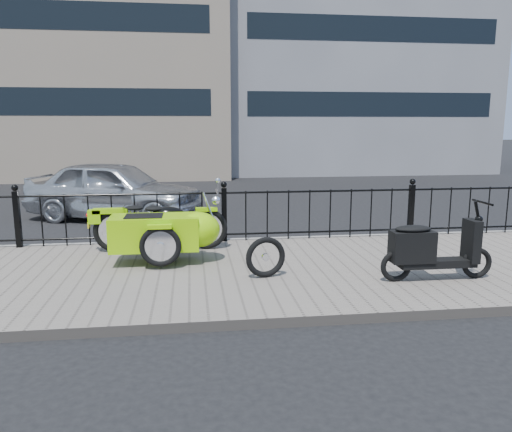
{
  "coord_description": "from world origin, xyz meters",
  "views": [
    {
      "loc": [
        -0.57,
        -7.43,
        2.18
      ],
      "look_at": [
        0.39,
        -0.1,
        0.82
      ],
      "focal_mm": 35.0,
      "sensor_mm": 36.0,
      "label": 1
    }
  ],
  "objects": [
    {
      "name": "ground",
      "position": [
        0.0,
        0.0,
        0.0
      ],
      "size": [
        120.0,
        120.0,
        0.0
      ],
      "primitive_type": "plane",
      "color": "black",
      "rests_on": "ground"
    },
    {
      "name": "sedan_car",
      "position": [
        -2.33,
        4.34,
        0.69
      ],
      "size": [
        4.36,
        2.93,
        1.38
      ],
      "primitive_type": "imported",
      "rotation": [
        0.0,
        0.0,
        1.22
      ],
      "color": "#B8BBC0",
      "rests_on": "ground"
    },
    {
      "name": "spare_tire",
      "position": [
        0.41,
        -0.94,
        0.4
      ],
      "size": [
        0.57,
        0.19,
        0.57
      ],
      "primitive_type": "torus",
      "rotation": [
        1.57,
        0.0,
        0.19
      ],
      "color": "black",
      "rests_on": "sidewalk"
    },
    {
      "name": "sidewalk",
      "position": [
        0.0,
        -0.5,
        0.06
      ],
      "size": [
        30.0,
        3.8,
        0.12
      ],
      "primitive_type": "cube",
      "color": "slate",
      "rests_on": "ground"
    },
    {
      "name": "building_grey",
      "position": [
        7.0,
        16.99,
        7.5
      ],
      "size": [
        12.0,
        8.01,
        15.0
      ],
      "color": "gray",
      "rests_on": "ground"
    },
    {
      "name": "scooter",
      "position": [
        2.57,
        -1.34,
        0.53
      ],
      "size": [
        1.58,
        0.46,
        1.07
      ],
      "color": "black",
      "rests_on": "sidewalk"
    },
    {
      "name": "iron_fence",
      "position": [
        0.0,
        1.3,
        0.59
      ],
      "size": [
        14.11,
        0.11,
        1.08
      ],
      "color": "black",
      "rests_on": "sidewalk"
    },
    {
      "name": "building_tan",
      "position": [
        -6.0,
        15.99,
        6.0
      ],
      "size": [
        14.0,
        8.01,
        12.0
      ],
      "color": "gray",
      "rests_on": "ground"
    },
    {
      "name": "curb",
      "position": [
        0.0,
        1.44,
        0.06
      ],
      "size": [
        30.0,
        0.1,
        0.12
      ],
      "primitive_type": "cube",
      "color": "gray",
      "rests_on": "ground"
    },
    {
      "name": "motorcycle_sidecar",
      "position": [
        -0.95,
        0.14,
        0.59
      ],
      "size": [
        2.28,
        1.48,
        0.98
      ],
      "color": "black",
      "rests_on": "sidewalk"
    }
  ]
}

